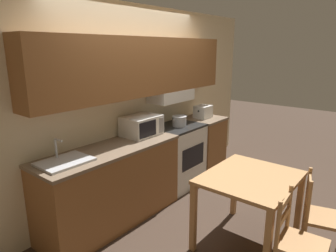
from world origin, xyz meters
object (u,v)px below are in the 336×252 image
object	(u,v)px
toaster	(203,112)
cooking_pot	(179,121)
microwave	(142,126)
sink_basin	(65,161)
chair_right_of_table	(321,217)
stove_range	(177,156)
dining_table	(250,186)
chair_left_of_table	(298,243)

from	to	relation	value
toaster	cooking_pot	bearing A→B (deg)	-177.86
microwave	sink_basin	xyz separation A→B (m)	(-1.17, -0.09, -0.11)
microwave	cooking_pot	bearing A→B (deg)	-8.75
microwave	chair_right_of_table	distance (m)	2.24
stove_range	sink_basin	distance (m)	1.90
cooking_pot	dining_table	bearing A→B (deg)	-115.57
dining_table	chair_right_of_table	world-z (taller)	chair_right_of_table
toaster	dining_table	world-z (taller)	toaster
toaster	chair_left_of_table	distance (m)	2.63
stove_range	microwave	distance (m)	0.89
cooking_pot	sink_basin	bearing A→B (deg)	179.44
stove_range	toaster	world-z (taller)	toaster
toaster	chair_left_of_table	world-z (taller)	toaster
stove_range	cooking_pot	xyz separation A→B (m)	(0.01, -0.03, 0.54)
dining_table	chair_right_of_table	distance (m)	0.73
microwave	chair_right_of_table	size ratio (longest dim) A/B	0.57
stove_range	toaster	bearing A→B (deg)	-0.06
cooking_pot	chair_right_of_table	xyz separation A→B (m)	(-0.38, -2.02, -0.58)
toaster	chair_left_of_table	bearing A→B (deg)	-128.91
dining_table	chair_right_of_table	xyz separation A→B (m)	(0.29, -0.63, -0.25)
microwave	chair_left_of_table	bearing A→B (deg)	-97.52
cooking_pot	toaster	distance (m)	0.67
sink_basin	toaster	bearing A→B (deg)	0.16
microwave	toaster	bearing A→B (deg)	-3.36
microwave	chair_right_of_table	bearing A→B (deg)	-82.24
stove_range	microwave	world-z (taller)	microwave
stove_range	sink_basin	size ratio (longest dim) A/B	1.87
stove_range	chair_left_of_table	xyz separation A→B (m)	(-0.94, -2.00, -0.05)
microwave	chair_left_of_table	size ratio (longest dim) A/B	0.57
microwave	sink_basin	bearing A→B (deg)	-175.84
chair_right_of_table	dining_table	bearing A→B (deg)	99.72
chair_right_of_table	chair_left_of_table	bearing A→B (deg)	159.59
dining_table	chair_right_of_table	size ratio (longest dim) A/B	1.15
sink_basin	stove_range	bearing A→B (deg)	0.24
stove_range	chair_right_of_table	distance (m)	2.08
cooking_pot	chair_left_of_table	bearing A→B (deg)	-115.62
cooking_pot	sink_basin	world-z (taller)	sink_basin
dining_table	chair_right_of_table	bearing A→B (deg)	-65.26
sink_basin	cooking_pot	bearing A→B (deg)	-0.56
cooking_pot	toaster	xyz separation A→B (m)	(0.67, 0.02, 0.02)
stove_range	dining_table	bearing A→B (deg)	-114.95
sink_basin	chair_left_of_table	xyz separation A→B (m)	(0.90, -1.99, -0.52)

